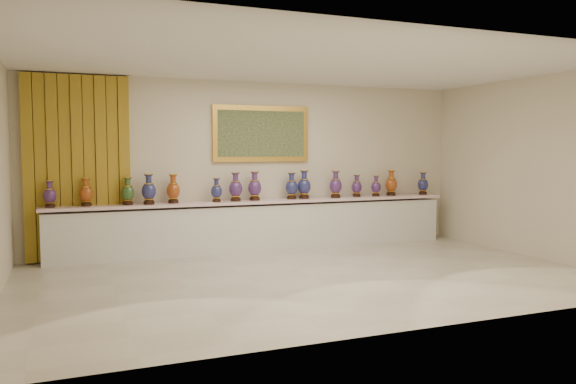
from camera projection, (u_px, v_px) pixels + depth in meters
name	position (u px, v px, depth m)	size (l,w,h in m)	color
ground	(313.00, 277.00, 7.92)	(8.00, 8.00, 0.00)	beige
room	(110.00, 162.00, 9.13)	(8.00, 8.00, 8.00)	beige
counter	(261.00, 226.00, 9.99)	(7.28, 0.48, 0.90)	white
vase_0	(50.00, 195.00, 8.67)	(0.22, 0.22, 0.42)	black
vase_1	(86.00, 193.00, 8.87)	(0.27, 0.27, 0.46)	black
vase_2	(128.00, 192.00, 9.08)	(0.21, 0.21, 0.45)	black
vase_3	(149.00, 191.00, 9.17)	(0.31, 0.31, 0.50)	black
vase_4	(173.00, 190.00, 9.38)	(0.28, 0.28, 0.49)	black
vase_5	(216.00, 191.00, 9.59)	(0.20, 0.20, 0.41)	black
vase_6	(236.00, 188.00, 9.73)	(0.27, 0.27, 0.50)	black
vase_7	(255.00, 187.00, 9.88)	(0.28, 0.28, 0.51)	black
vase_8	(292.00, 187.00, 10.15)	(0.28, 0.28, 0.48)	black
vase_9	(304.00, 186.00, 10.23)	(0.27, 0.27, 0.52)	black
vase_10	(336.00, 186.00, 10.42)	(0.31, 0.31, 0.50)	black
vase_11	(357.00, 187.00, 10.66)	(0.26, 0.26, 0.42)	black
vase_12	(376.00, 187.00, 10.76)	(0.20, 0.20, 0.40)	black
vase_13	(391.00, 184.00, 10.92)	(0.30, 0.30, 0.50)	black
vase_14	(423.00, 184.00, 11.16)	(0.23, 0.23, 0.45)	black
label_card	(211.00, 202.00, 9.48)	(0.10, 0.06, 0.00)	white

